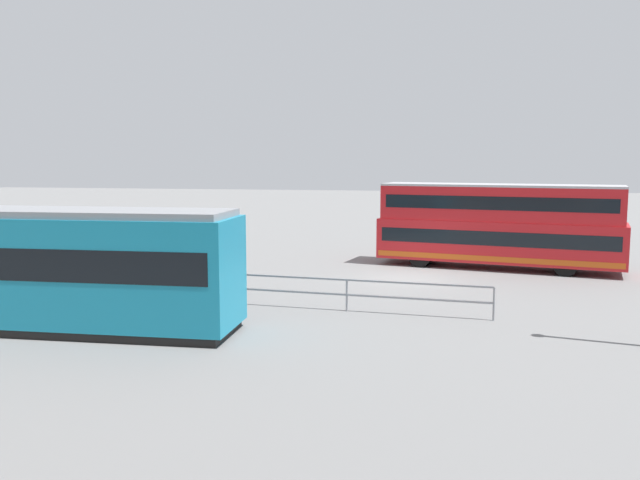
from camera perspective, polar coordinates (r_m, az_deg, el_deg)
ground_plane at (r=28.17m, az=7.82°, el=-3.28°), size 160.00×160.00×0.00m
double_decker_bus at (r=31.24m, az=15.22°, el=1.23°), size 11.20×4.54×3.88m
pedestrian_near_railing at (r=24.66m, az=-6.87°, el=-2.28°), size 0.45×0.45×1.79m
pedestrian_railing at (r=21.71m, az=2.35°, el=-4.26°), size 9.45×0.77×1.08m
info_sign at (r=21.96m, az=-8.55°, el=-1.49°), size 1.18×0.24×2.54m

